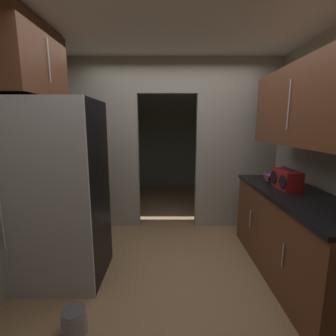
{
  "coord_description": "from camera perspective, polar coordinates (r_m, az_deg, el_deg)",
  "views": [
    {
      "loc": [
        -0.08,
        -2.3,
        1.62
      ],
      "look_at": [
        -0.08,
        0.69,
        1.09
      ],
      "focal_mm": 25.6,
      "sensor_mm": 36.0,
      "label": 1
    }
  ],
  "objects": [
    {
      "name": "adjoining_room_shell",
      "position": [
        5.57,
        0.83,
        6.87
      ],
      "size": [
        3.21,
        2.67,
        2.61
      ],
      "color": "gray",
      "rests_on": "ground"
    },
    {
      "name": "boombox",
      "position": [
        2.96,
        26.39,
        -2.44
      ],
      "size": [
        0.2,
        0.37,
        0.24
      ],
      "color": "maroon",
      "rests_on": "lower_cabinet_run"
    },
    {
      "name": "lower_cabinet_run",
      "position": [
        2.96,
        27.94,
        -14.09
      ],
      "size": [
        0.67,
        1.94,
        0.93
      ],
      "color": "brown",
      "rests_on": "ground"
    },
    {
      "name": "upper_cabinet_counterside",
      "position": [
        2.73,
        30.32,
        12.8
      ],
      "size": [
        0.36,
        1.75,
        0.79
      ],
      "color": "brown"
    },
    {
      "name": "upper_cabinet_fridgeside",
      "position": [
        2.89,
        -29.95,
        21.3
      ],
      "size": [
        0.36,
        0.93,
        0.69
      ],
      "color": "brown"
    },
    {
      "name": "refrigerator",
      "position": [
        2.72,
        -24.31,
        -5.44
      ],
      "size": [
        0.84,
        0.75,
        1.87
      ],
      "color": "black",
      "rests_on": "ground"
    },
    {
      "name": "ground",
      "position": [
        2.82,
        1.77,
        -25.0
      ],
      "size": [
        20.0,
        20.0,
        0.0
      ],
      "primitive_type": "plane",
      "color": "#93704C"
    },
    {
      "name": "kitchen_partition",
      "position": [
        3.76,
        1.62,
        6.46
      ],
      "size": [
        3.21,
        0.12,
        2.61
      ],
      "color": "#9E998C",
      "rests_on": "ground"
    },
    {
      "name": "paint_can",
      "position": [
        2.36,
        -21.41,
        -30.88
      ],
      "size": [
        0.19,
        0.19,
        0.2
      ],
      "color": "#99999E",
      "rests_on": "ground"
    },
    {
      "name": "kitchen_overhead_slab",
      "position": [
        2.92,
        1.8,
        30.53
      ],
      "size": [
        3.61,
        6.9,
        0.06
      ],
      "primitive_type": "cube",
      "color": "silver"
    },
    {
      "name": "book_stack",
      "position": [
        3.23,
        23.15,
        -2.19
      ],
      "size": [
        0.13,
        0.17,
        0.09
      ],
      "color": "black",
      "rests_on": "lower_cabinet_run"
    }
  ]
}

